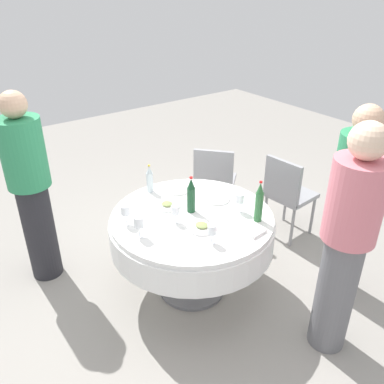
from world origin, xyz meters
name	(u,v)px	position (x,y,z in m)	size (l,w,h in m)	color
ground_plane	(192,288)	(0.00, 0.00, 0.00)	(10.00, 10.00, 0.00)	gray
dining_table	(192,231)	(0.00, 0.00, 0.59)	(1.30, 1.30, 0.74)	white
bottle_green_mid	(259,203)	(-0.36, -0.36, 0.89)	(0.06, 0.06, 0.33)	#2D6B38
bottle_dark_green_inner	(191,196)	(0.05, -0.03, 0.88)	(0.06, 0.06, 0.30)	#194728
bottle_clear_south	(150,179)	(0.53, 0.06, 0.86)	(0.06, 0.06, 0.25)	silver
wine_glass_outer	(126,211)	(0.19, 0.47, 0.85)	(0.07, 0.07, 0.16)	white
wine_glass_west	(139,223)	(-0.01, 0.47, 0.86)	(0.07, 0.07, 0.16)	white
wine_glass_near	(175,211)	(-0.01, 0.16, 0.84)	(0.06, 0.06, 0.14)	white
wine_glass_left	(240,199)	(-0.17, -0.33, 0.85)	(0.07, 0.07, 0.15)	white
wine_glass_front	(212,230)	(-0.38, 0.11, 0.84)	(0.06, 0.06, 0.15)	white
plate_front	(178,190)	(0.40, -0.15, 0.75)	(0.20, 0.20, 0.02)	white
plate_north	(167,205)	(0.22, 0.08, 0.75)	(0.21, 0.21, 0.04)	white
plate_rear	(217,199)	(0.07, -0.31, 0.75)	(0.20, 0.20, 0.02)	white
plate_far	(202,227)	(-0.19, 0.05, 0.75)	(0.22, 0.22, 0.04)	white
knife_inner	(173,250)	(-0.29, 0.37, 0.74)	(0.18, 0.02, 0.01)	silver
folded_napkin	(253,230)	(-0.45, -0.22, 0.75)	(0.15, 0.15, 0.02)	white
person_mid	(346,241)	(-1.04, -0.46, 0.89)	(0.34, 0.34, 1.68)	slate
person_inner	(351,200)	(-0.69, -1.04, 0.84)	(0.34, 0.34, 1.60)	slate
person_south	(31,187)	(0.95, 0.93, 0.87)	(0.34, 0.34, 1.66)	#26262B
chair_near	(287,191)	(0.10, -1.24, 0.52)	(0.43, 0.43, 0.87)	#99999E
chair_left	(215,178)	(0.74, -0.84, 0.52)	(0.56, 0.56, 0.87)	#99999E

